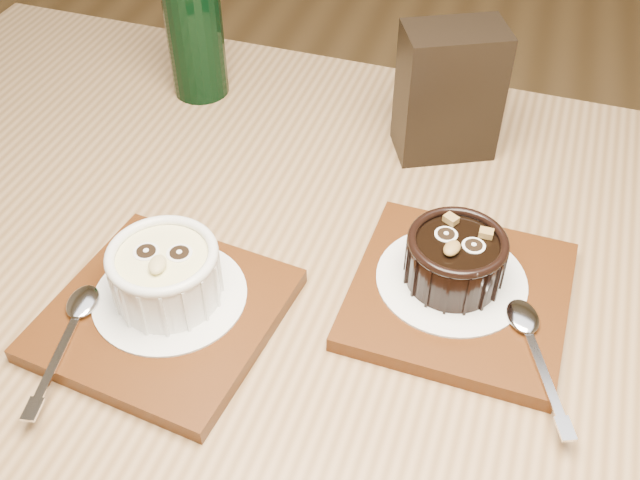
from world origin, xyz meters
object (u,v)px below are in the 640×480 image
(green_bottle, at_px, (193,18))
(ramekin_dark, at_px, (455,257))
(condiment_stand, at_px, (449,92))
(tray_right, at_px, (459,295))
(tray_left, at_px, (164,314))
(table, at_px, (331,372))
(ramekin_white, at_px, (165,272))

(green_bottle, bearing_deg, ramekin_dark, -36.06)
(condiment_stand, bearing_deg, tray_right, -77.04)
(tray_left, bearing_deg, table, 21.06)
(ramekin_white, distance_m, green_bottle, 0.35)
(table, height_order, ramekin_white, ramekin_white)
(tray_right, xyz_separation_m, condiment_stand, (-0.05, 0.22, 0.06))
(tray_right, bearing_deg, ramekin_white, -162.09)
(ramekin_white, xyz_separation_m, ramekin_dark, (0.23, 0.08, -0.00))
(table, relative_size, tray_right, 6.87)
(tray_left, xyz_separation_m, tray_right, (0.24, 0.09, 0.00))
(green_bottle, bearing_deg, table, -50.41)
(tray_right, relative_size, ramekin_dark, 2.14)
(table, xyz_separation_m, tray_left, (-0.13, -0.05, 0.10))
(ramekin_dark, relative_size, condiment_stand, 0.60)
(tray_right, relative_size, green_bottle, 0.75)
(table, height_order, ramekin_dark, ramekin_dark)
(table, bearing_deg, tray_right, 20.70)
(green_bottle, bearing_deg, condiment_stand, -6.83)
(tray_right, distance_m, condiment_stand, 0.23)
(ramekin_white, bearing_deg, green_bottle, 95.80)
(condiment_stand, bearing_deg, ramekin_dark, -78.88)
(tray_right, distance_m, green_bottle, 0.43)
(table, xyz_separation_m, green_bottle, (-0.24, 0.29, 0.18))
(tray_right, height_order, ramekin_dark, ramekin_dark)
(tray_left, xyz_separation_m, ramekin_dark, (0.23, 0.10, 0.04))
(ramekin_white, bearing_deg, tray_left, -103.19)
(table, relative_size, green_bottle, 5.15)
(tray_left, bearing_deg, condiment_stand, 58.76)
(tray_right, bearing_deg, table, -159.30)
(ramekin_white, height_order, ramekin_dark, ramekin_white)
(tray_left, distance_m, tray_right, 0.25)
(table, height_order, green_bottle, green_bottle)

